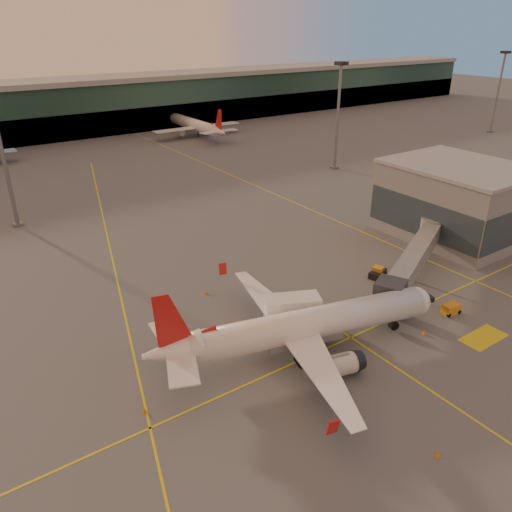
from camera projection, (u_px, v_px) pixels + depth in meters
ground at (350, 375)px, 53.14m from camera, size 600.00×600.00×0.00m
taxi_markings at (128, 249)px, 82.46m from camera, size 100.12×173.00×0.01m
terminal at (29, 111)px, 154.86m from camera, size 400.00×20.00×17.60m
gate_building at (456, 201)px, 85.35m from camera, size 18.40×22.40×12.60m
mast_west_near at (1, 145)px, 85.60m from camera, size 2.40×2.40×25.60m
mast_east_near at (338, 109)px, 121.19m from camera, size 2.40×2.40×25.60m
mast_east_far at (499, 86)px, 162.74m from camera, size 2.40×2.40×25.60m
main_airplane at (301, 327)px, 55.35m from camera, size 34.15×31.11×10.44m
jet_bridge at (417, 254)px, 72.01m from camera, size 26.91×15.10×5.38m
catering_truck at (293, 313)px, 59.10m from camera, size 6.99×5.21×4.98m
gpu_cart at (451, 309)px, 64.03m from camera, size 2.46×1.63×1.36m
pushback_tug at (378, 273)px, 73.31m from camera, size 3.41×2.50×1.57m
cone_nose at (430, 303)px, 66.30m from camera, size 0.41×0.41×0.53m
cone_tail at (144, 410)px, 47.95m from camera, size 0.42×0.42×0.53m
cone_wing_right at (438, 454)px, 43.06m from camera, size 0.50×0.50×0.64m
cone_wing_left at (206, 292)px, 68.85m from camera, size 0.45×0.45×0.57m
cone_fwd at (424, 332)px, 59.90m from camera, size 0.50×0.50×0.63m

